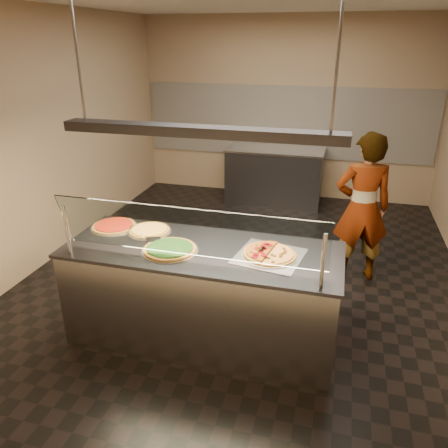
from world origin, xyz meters
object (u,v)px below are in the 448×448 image
(pizza_spatula, at_px, (148,236))
(prep_table, at_px, (274,175))
(pizza_tomato, at_px, (114,226))
(sneeze_guard, at_px, (188,233))
(heat_lamp_housing, at_px, (199,131))
(serving_counter, at_px, (203,294))
(half_pizza_pepperoni, at_px, (257,251))
(perforated_tray, at_px, (269,256))
(half_pizza_sausage, at_px, (282,255))
(worker, at_px, (362,208))
(pizza_cheese, at_px, (150,230))
(pizza_spinach, at_px, (170,249))

(pizza_spatula, relative_size, prep_table, 0.16)
(pizza_tomato, distance_m, pizza_spatula, 0.47)
(sneeze_guard, height_order, heat_lamp_housing, heat_lamp_housing)
(pizza_tomato, xyz_separation_m, pizza_spatula, (0.43, -0.17, 0.01))
(serving_counter, relative_size, half_pizza_pepperoni, 5.15)
(perforated_tray, relative_size, half_pizza_sausage, 1.30)
(half_pizza_pepperoni, distance_m, worker, 1.79)
(serving_counter, xyz_separation_m, pizza_cheese, (-0.59, 0.22, 0.48))
(sneeze_guard, xyz_separation_m, pizza_spinach, (-0.25, 0.23, -0.28))
(perforated_tray, bearing_deg, half_pizza_sausage, -1.44)
(serving_counter, xyz_separation_m, prep_table, (0.03, 3.90, 0.00))
(pizza_spinach, distance_m, worker, 2.34)
(half_pizza_sausage, relative_size, prep_table, 0.29)
(half_pizza_sausage, bearing_deg, heat_lamp_housing, -179.88)
(pizza_cheese, bearing_deg, prep_table, 80.35)
(sneeze_guard, xyz_separation_m, half_pizza_pepperoni, (0.49, 0.35, -0.26))
(half_pizza_pepperoni, distance_m, pizza_tomato, 1.47)
(pizza_spatula, bearing_deg, worker, 38.24)
(perforated_tray, height_order, pizza_spatula, pizza_spatula)
(pizza_spatula, bearing_deg, sneeze_guard, -36.34)
(serving_counter, relative_size, half_pizza_sausage, 5.15)
(sneeze_guard, relative_size, worker, 1.26)
(pizza_cheese, bearing_deg, half_pizza_pepperoni, -11.13)
(serving_counter, bearing_deg, half_pizza_pepperoni, 0.50)
(serving_counter, distance_m, sneeze_guard, 0.83)
(half_pizza_pepperoni, height_order, pizza_spinach, half_pizza_pepperoni)
(half_pizza_pepperoni, relative_size, prep_table, 0.29)
(prep_table, distance_m, heat_lamp_housing, 4.17)
(half_pizza_sausage, bearing_deg, serving_counter, -179.88)
(sneeze_guard, relative_size, pizza_tomato, 4.93)
(sneeze_guard, height_order, prep_table, sneeze_guard)
(serving_counter, bearing_deg, pizza_spatula, 174.79)
(heat_lamp_housing, bearing_deg, prep_table, 89.51)
(serving_counter, height_order, worker, worker)
(perforated_tray, distance_m, prep_table, 3.96)
(perforated_tray, height_order, heat_lamp_housing, heat_lamp_housing)
(half_pizza_pepperoni, xyz_separation_m, worker, (0.89, 1.55, -0.10))
(prep_table, bearing_deg, pizza_spatula, -98.37)
(pizza_tomato, xyz_separation_m, worker, (2.35, 1.33, -0.08))
(pizza_tomato, relative_size, worker, 0.26)
(pizza_tomato, bearing_deg, prep_table, 74.77)
(pizza_spatula, height_order, heat_lamp_housing, heat_lamp_housing)
(sneeze_guard, bearing_deg, pizza_cheese, 136.61)
(serving_counter, distance_m, pizza_spatula, 0.73)
(half_pizza_sausage, xyz_separation_m, prep_table, (-0.67, 3.89, -0.49))
(perforated_tray, bearing_deg, pizza_tomato, 172.00)
(perforated_tray, relative_size, pizza_spinach, 1.25)
(pizza_spinach, relative_size, heat_lamp_housing, 0.21)
(pizza_spinach, distance_m, pizza_tomato, 0.79)
(prep_table, bearing_deg, pizza_tomato, -105.23)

